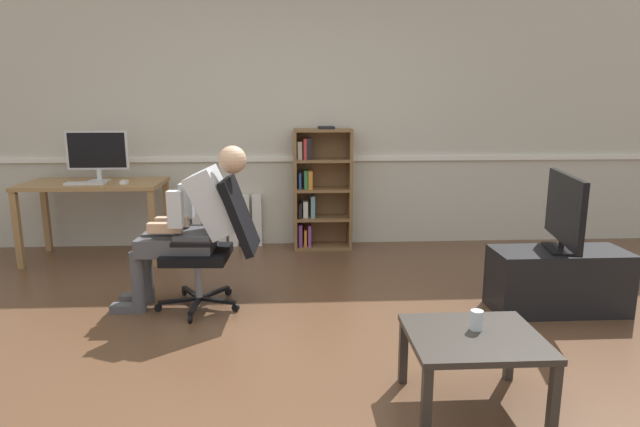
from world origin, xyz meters
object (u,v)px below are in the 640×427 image
Objects in this scene: computer_desk at (94,193)px; imac_monitor at (97,152)px; tv_screen at (565,211)px; person_seated at (192,223)px; office_chair at (216,239)px; drinking_glass at (477,320)px; keyboard at (85,183)px; radiator at (221,221)px; tv_stand at (558,281)px; bookshelf at (319,189)px; coffee_table at (474,344)px; computer_mouse at (124,182)px.

imac_monitor reaches higher than computer_desk.
tv_screen is at bearing -23.23° from imac_monitor.
person_seated is at bearing 96.62° from tv_screen.
office_chair is 0.81× the size of person_seated.
drinking_glass is at bearing 149.75° from tv_screen.
drinking_glass is (1.48, -1.36, -0.09)m from office_chair.
person_seated is at bearing -51.36° from imac_monitor.
drinking_glass is (2.84, -2.57, -0.33)m from keyboard.
drinking_glass is (1.67, -3.10, 0.17)m from radiator.
office_chair is 9.70× the size of drinking_glass.
radiator is at bearing 24.29° from keyboard.
computer_desk is at bearing 157.94° from tv_stand.
drinking_glass is at bearing 53.27° from person_seated.
tv_stand is at bearing -20.13° from keyboard.
imac_monitor is 0.35m from keyboard.
bookshelf is at bearing 11.10° from keyboard.
tv_screen is 7.70× the size of drinking_glass.
keyboard is 0.42× the size of radiator.
bookshelf reaches higher than drinking_glass.
keyboard is 0.37× the size of tv_stand.
bookshelf is 1.92m from person_seated.
office_chair is at bearing -45.26° from computer_desk.
coffee_table is at bearing -114.40° from drinking_glass.
imac_monitor is 0.44m from computer_mouse.
tv_screen is 1.66m from coffee_table.
imac_monitor is 3.99m from drinking_glass.
coffee_table is (1.45, -1.42, -0.19)m from office_chair.
office_chair reaches higher than computer_mouse.
computer_desk is 13.01× the size of computer_mouse.
computer_mouse is at bearing 79.02° from tv_screen.
imac_monitor is at bearing 66.33° from computer_desk.
computer_mouse is at bearing 3.27° from keyboard.
computer_mouse is at bearing 157.76° from tv_stand.
person_seated reaches higher than radiator.
tv_screen is 1.19× the size of coffee_table.
person_seated is 2.68m from tv_screen.
person_seated is 2.19m from coffee_table.
tv_screen reaches higher than computer_mouse.
drinking_glass is at bearing 50.37° from office_chair.
bookshelf is (2.18, 0.29, -0.03)m from computer_desk.
imac_monitor is at bearing 134.93° from drinking_glass.
coffee_table is at bearing -43.10° from keyboard.
coffee_table is (1.62, -1.43, -0.31)m from person_seated.
computer_desk is at bearing -161.28° from radiator.
tv_stand is 9.49× the size of drinking_glass.
computer_desk is at bearing -172.36° from bookshelf.
person_seated reaches higher than coffee_table.
computer_desk is 12.83× the size of drinking_glass.
office_chair reaches higher than coffee_table.
drinking_glass is at bearing -131.45° from tv_stand.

